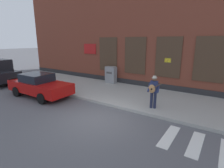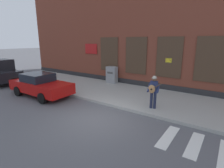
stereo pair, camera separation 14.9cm
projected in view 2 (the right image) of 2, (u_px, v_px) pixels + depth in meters
name	position (u px, v px, depth m)	size (l,w,h in m)	color
ground_plane	(97.00, 119.00, 8.39)	(160.00, 160.00, 0.00)	#56565B
sidewalk	(136.00, 96.00, 11.58)	(28.00, 4.79, 0.16)	#9E9E99
building_backdrop	(162.00, 35.00, 14.12)	(28.00, 4.06, 8.14)	brown
red_car	(40.00, 85.00, 11.70)	(4.64, 2.06, 1.53)	#B20F0C
busker	(153.00, 90.00, 9.02)	(0.76, 0.62, 1.74)	#1E233D
utility_box	(112.00, 75.00, 14.77)	(0.91, 0.54, 1.37)	gray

